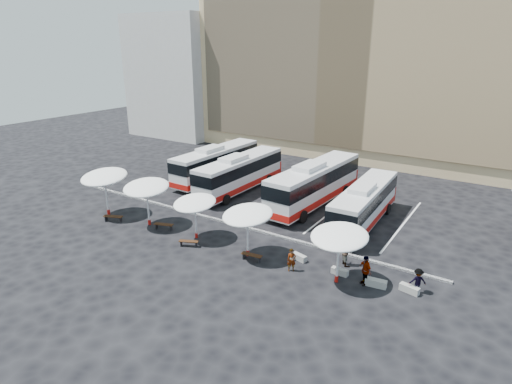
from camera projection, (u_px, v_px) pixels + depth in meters
The scene contains 26 objects.
ground at pixel (226, 226), 34.52m from camera, with size 120.00×120.00×0.00m, color black.
sandstone_building at pixel (370, 54), 55.61m from camera, with size 42.00×18.25×29.60m.
apartment_block at pixel (188, 76), 68.06m from camera, with size 14.00×14.00×18.00m, color beige.
curb_divider at pixel (229, 223), 34.89m from camera, with size 34.00×0.25×0.15m, color black.
bay_lines at pixel (276, 197), 40.86m from camera, with size 24.15×12.00×0.01m.
bus_0 at pixel (217, 162), 45.52m from camera, with size 2.99×11.96×3.78m.
bus_1 at pixel (240, 172), 42.08m from camera, with size 2.90×11.84×3.75m.
bus_2 at pixel (315, 183), 38.41m from camera, with size 3.56×12.96×4.07m.
bus_3 at pixel (364, 203), 34.23m from camera, with size 2.95×11.34×3.57m.
sunshade_0 at pixel (104, 177), 35.69m from camera, with size 4.56×4.60×3.98m.
sunshade_1 at pixel (146, 187), 33.68m from camera, with size 4.66×4.69×3.76m.
sunshade_2 at pixel (195, 203), 31.48m from camera, with size 3.21×3.25×3.31m.
sunshade_3 at pixel (248, 215), 28.69m from camera, with size 4.22×4.25×3.59m.
sunshade_4 at pixel (339, 237), 25.44m from camera, with size 3.74×3.78×3.61m.
wood_bench_0 at pixel (113, 217), 35.21m from camera, with size 1.66×1.00×0.49m.
wood_bench_1 at pixel (164, 225), 33.72m from camera, with size 1.60×0.89×0.48m.
wood_bench_2 at pixel (189, 242), 30.94m from camera, with size 1.44×0.94×0.43m.
wood_bench_3 at pixel (252, 256), 28.94m from camera, with size 1.50×0.54×0.45m.
conc_bench_0 at pixel (299, 257), 29.04m from camera, with size 1.10×0.37×0.41m, color gray.
conc_bench_1 at pixel (340, 272), 27.21m from camera, with size 1.10×0.37×0.41m, color gray.
conc_bench_2 at pixel (376, 283), 25.86m from camera, with size 1.26×0.42×0.47m, color gray.
conc_bench_3 at pixel (409, 289), 25.27m from camera, with size 1.16×0.39×0.43m, color gray.
passenger_0 at pixel (292, 260), 27.46m from camera, with size 0.57×0.37×1.56m, color black.
passenger_1 at pixel (347, 252), 28.20m from camera, with size 0.90×0.70×1.85m, color black.
passenger_2 at pixel (365, 270), 25.90m from camera, with size 1.12×0.47×1.92m, color black.
passenger_3 at pixel (418, 280), 25.12m from camera, with size 1.00×0.57×1.54m, color black.
Camera 1 is at (19.24, -25.28, 14.00)m, focal length 30.00 mm.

